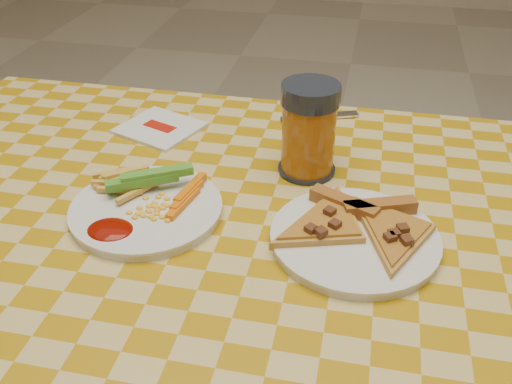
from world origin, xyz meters
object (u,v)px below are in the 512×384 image
at_px(table, 258,283).
at_px(plate_left, 147,211).
at_px(plate_right, 354,240).
at_px(drink_glass, 309,131).

bearing_deg(table, plate_left, 170.76).
xyz_separation_m(table, plate_left, (-0.16, 0.03, 0.08)).
distance_m(plate_right, drink_glass, 0.20).
height_order(plate_left, drink_glass, drink_glass).
bearing_deg(table, plate_right, 9.68).
relative_size(table, plate_left, 6.13).
bearing_deg(plate_left, plate_right, -1.11).
distance_m(table, plate_right, 0.15).
height_order(table, drink_glass, drink_glass).
bearing_deg(drink_glass, table, -101.54).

